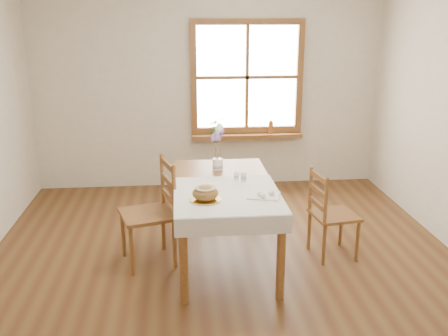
# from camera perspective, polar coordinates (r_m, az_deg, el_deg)

# --- Properties ---
(ground) EXTENTS (5.00, 5.00, 0.00)m
(ground) POSITION_cam_1_polar(r_m,az_deg,el_deg) (4.58, 0.36, -11.94)
(ground) COLOR brown
(ground) RESTS_ON ground
(room_walls) EXTENTS (4.60, 5.10, 2.65)m
(room_walls) POSITION_cam_1_polar(r_m,az_deg,el_deg) (4.04, 0.40, 9.74)
(room_walls) COLOR silver
(room_walls) RESTS_ON ground
(window) EXTENTS (1.46, 0.08, 1.46)m
(window) POSITION_cam_1_polar(r_m,az_deg,el_deg) (6.56, 2.63, 10.33)
(window) COLOR #96602E
(window) RESTS_ON ground
(window_sill) EXTENTS (1.46, 0.20, 0.05)m
(window_sill) POSITION_cam_1_polar(r_m,az_deg,el_deg) (6.63, 2.63, 3.72)
(window_sill) COLOR #96602E
(window_sill) RESTS_ON ground
(dining_table) EXTENTS (0.90, 1.60, 0.75)m
(dining_table) POSITION_cam_1_polar(r_m,az_deg,el_deg) (4.58, 0.00, -2.81)
(dining_table) COLOR #96602E
(dining_table) RESTS_ON ground
(table_linen) EXTENTS (0.91, 0.99, 0.01)m
(table_linen) POSITION_cam_1_polar(r_m,az_deg,el_deg) (4.26, 0.38, -3.06)
(table_linen) COLOR silver
(table_linen) RESTS_ON dining_table
(chair_left) EXTENTS (0.59, 0.58, 0.98)m
(chair_left) POSITION_cam_1_polar(r_m,az_deg,el_deg) (4.63, -8.79, -5.08)
(chair_left) COLOR #96602E
(chair_left) RESTS_ON ground
(chair_right) EXTENTS (0.47, 0.45, 0.85)m
(chair_right) POSITION_cam_1_polar(r_m,az_deg,el_deg) (4.85, 12.49, -5.12)
(chair_right) COLOR #96602E
(chair_right) RESTS_ON ground
(bread_plate) EXTENTS (0.31, 0.31, 0.01)m
(bread_plate) POSITION_cam_1_polar(r_m,az_deg,el_deg) (4.12, -2.13, -3.63)
(bread_plate) COLOR white
(bread_plate) RESTS_ON table_linen
(bread_loaf) EXTENTS (0.22, 0.22, 0.12)m
(bread_loaf) POSITION_cam_1_polar(r_m,az_deg,el_deg) (4.10, -2.14, -2.76)
(bread_loaf) COLOR olive
(bread_loaf) RESTS_ON bread_plate
(egg_napkin) EXTENTS (0.31, 0.29, 0.01)m
(egg_napkin) POSITION_cam_1_polar(r_m,az_deg,el_deg) (4.23, 4.57, -3.14)
(egg_napkin) COLOR silver
(egg_napkin) RESTS_ON table_linen
(eggs) EXTENTS (0.25, 0.23, 0.04)m
(eggs) POSITION_cam_1_polar(r_m,az_deg,el_deg) (4.22, 4.58, -2.78)
(eggs) COLOR white
(eggs) RESTS_ON egg_napkin
(salt_shaker) EXTENTS (0.06, 0.06, 0.09)m
(salt_shaker) POSITION_cam_1_polar(r_m,az_deg,el_deg) (4.60, 1.42, -0.90)
(salt_shaker) COLOR white
(salt_shaker) RESTS_ON table_linen
(pepper_shaker) EXTENTS (0.06, 0.06, 0.10)m
(pepper_shaker) POSITION_cam_1_polar(r_m,az_deg,el_deg) (4.57, 2.23, -0.97)
(pepper_shaker) COLOR white
(pepper_shaker) RESTS_ON table_linen
(flower_vase) EXTENTS (0.13, 0.13, 0.11)m
(flower_vase) POSITION_cam_1_polar(r_m,az_deg,el_deg) (4.92, -0.72, 0.35)
(flower_vase) COLOR white
(flower_vase) RESTS_ON dining_table
(lavender_bouquet) EXTENTS (0.18, 0.18, 0.34)m
(lavender_bouquet) POSITION_cam_1_polar(r_m,az_deg,el_deg) (4.86, -0.73, 2.90)
(lavender_bouquet) COLOR #7A60AB
(lavender_bouquet) RESTS_ON flower_vase
(potted_plant) EXTENTS (0.22, 0.24, 0.18)m
(potted_plant) POSITION_cam_1_polar(r_m,az_deg,el_deg) (6.56, -0.83, 4.61)
(potted_plant) COLOR #437930
(potted_plant) RESTS_ON window_sill
(amber_bottle) EXTENTS (0.08, 0.08, 0.18)m
(amber_bottle) POSITION_cam_1_polar(r_m,az_deg,el_deg) (6.65, 5.37, 4.71)
(amber_bottle) COLOR #9E511D
(amber_bottle) RESTS_ON window_sill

